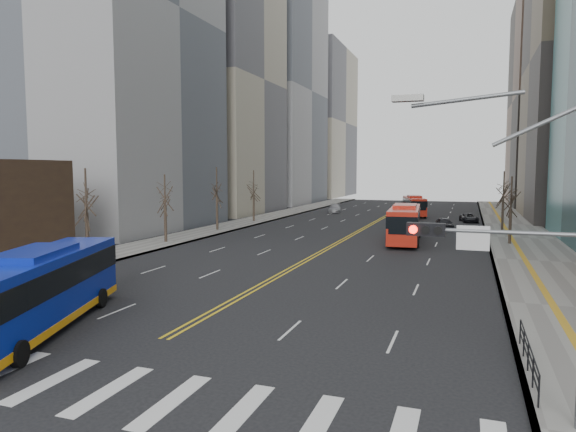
% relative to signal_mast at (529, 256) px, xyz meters
% --- Properties ---
extents(ground, '(220.00, 220.00, 0.00)m').
position_rel_signal_mast_xyz_m(ground, '(-13.77, -2.00, -4.86)').
color(ground, black).
extents(sidewalk_right, '(7.00, 130.00, 0.15)m').
position_rel_signal_mast_xyz_m(sidewalk_right, '(3.73, 43.00, -4.78)').
color(sidewalk_right, slate).
rests_on(sidewalk_right, ground).
extents(sidewalk_left, '(5.00, 130.00, 0.15)m').
position_rel_signal_mast_xyz_m(sidewalk_left, '(-30.27, 43.00, -4.78)').
color(sidewalk_left, slate).
rests_on(sidewalk_left, ground).
extents(crosswalk, '(26.70, 4.00, 0.01)m').
position_rel_signal_mast_xyz_m(crosswalk, '(-13.77, -2.00, -4.85)').
color(crosswalk, silver).
rests_on(crosswalk, ground).
extents(centerline, '(0.55, 100.00, 0.01)m').
position_rel_signal_mast_xyz_m(centerline, '(-13.77, 53.00, -4.85)').
color(centerline, gold).
rests_on(centerline, ground).
extents(office_towers, '(83.00, 134.00, 58.00)m').
position_rel_signal_mast_xyz_m(office_towers, '(-13.64, 66.51, 19.07)').
color(office_towers, gray).
rests_on(office_towers, ground).
extents(signal_mast, '(5.37, 0.37, 9.39)m').
position_rel_signal_mast_xyz_m(signal_mast, '(0.00, 0.00, 0.00)').
color(signal_mast, slate).
rests_on(signal_mast, ground).
extents(pedestrian_railing, '(0.06, 6.06, 1.02)m').
position_rel_signal_mast_xyz_m(pedestrian_railing, '(0.53, 4.00, -4.03)').
color(pedestrian_railing, black).
rests_on(pedestrian_railing, sidewalk_right).
extents(street_trees, '(35.20, 47.20, 7.60)m').
position_rel_signal_mast_xyz_m(street_trees, '(-20.94, 32.55, 0.02)').
color(street_trees, '#32271E').
rests_on(street_trees, ground).
extents(blue_bus, '(6.85, 13.06, 3.73)m').
position_rel_signal_mast_xyz_m(blue_bus, '(-19.63, 2.00, -2.90)').
color(blue_bus, '#0A21A3').
rests_on(blue_bus, ground).
extents(red_bus_near, '(3.64, 12.20, 3.80)m').
position_rel_signal_mast_xyz_m(red_bus_near, '(-7.59, 36.69, -2.75)').
color(red_bus_near, red).
rests_on(red_bus_near, ground).
extents(red_bus_far, '(4.71, 10.42, 3.25)m').
position_rel_signal_mast_xyz_m(red_bus_far, '(-9.61, 66.64, -3.04)').
color(red_bus_far, red).
rests_on(red_bus_far, ground).
extents(car_white, '(2.69, 4.08, 1.27)m').
position_rel_signal_mast_xyz_m(car_white, '(-26.27, 11.18, -4.22)').
color(car_white, silver).
rests_on(car_white, ground).
extents(car_dark_mid, '(2.59, 4.47, 1.43)m').
position_rel_signal_mast_xyz_m(car_dark_mid, '(-4.31, 49.50, -4.14)').
color(car_dark_mid, black).
rests_on(car_dark_mid, ground).
extents(car_silver, '(2.93, 5.11, 1.39)m').
position_rel_signal_mast_xyz_m(car_silver, '(-23.11, 69.32, -4.16)').
color(car_silver, '#939398').
rests_on(car_silver, ground).
extents(car_dark_far, '(2.83, 4.63, 1.20)m').
position_rel_signal_mast_xyz_m(car_dark_far, '(-1.50, 59.86, -4.26)').
color(car_dark_far, black).
rests_on(car_dark_far, ground).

